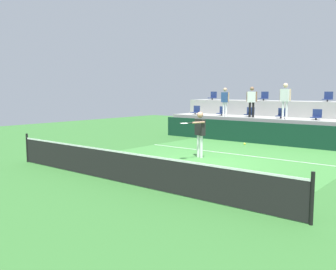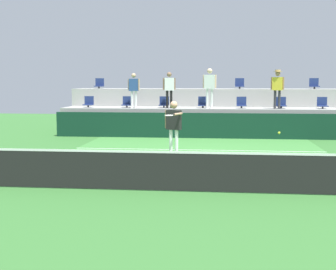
# 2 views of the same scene
# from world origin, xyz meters

# --- Properties ---
(ground_plane) EXTENTS (40.00, 40.00, 0.00)m
(ground_plane) POSITION_xyz_m (0.00, 0.00, 0.00)
(ground_plane) COLOR #336B2D
(court_inner_paint) EXTENTS (9.00, 10.00, 0.01)m
(court_inner_paint) POSITION_xyz_m (0.00, 1.00, 0.00)
(court_inner_paint) COLOR #3D7F38
(court_inner_paint) RESTS_ON ground_plane
(court_service_line) EXTENTS (9.00, 0.06, 0.00)m
(court_service_line) POSITION_xyz_m (0.00, 2.40, 0.01)
(court_service_line) COLOR white
(court_service_line) RESTS_ON ground_plane
(tennis_net) EXTENTS (10.48, 0.08, 1.07)m
(tennis_net) POSITION_xyz_m (0.00, -4.00, 0.50)
(tennis_net) COLOR black
(tennis_net) RESTS_ON ground_plane
(sponsor_backboard) EXTENTS (13.00, 0.16, 1.10)m
(sponsor_backboard) POSITION_xyz_m (0.00, 6.00, 0.55)
(sponsor_backboard) COLOR #0F3323
(sponsor_backboard) RESTS_ON ground_plane
(seating_tier_lower) EXTENTS (13.00, 1.80, 1.25)m
(seating_tier_lower) POSITION_xyz_m (0.00, 7.30, 0.62)
(seating_tier_lower) COLOR #9E9E99
(seating_tier_lower) RESTS_ON ground_plane
(seating_tier_upper) EXTENTS (13.00, 1.80, 2.10)m
(seating_tier_upper) POSITION_xyz_m (0.00, 9.10, 1.05)
(seating_tier_upper) COLOR #9E9E99
(seating_tier_upper) RESTS_ON ground_plane
(stadium_chair_lower_far_left) EXTENTS (0.44, 0.40, 0.52)m
(stadium_chair_lower_far_left) POSITION_xyz_m (-5.38, 7.23, 1.46)
(stadium_chair_lower_far_left) COLOR #2D2D33
(stadium_chair_lower_far_left) RESTS_ON seating_tier_lower
(stadium_chair_lower_left) EXTENTS (0.44, 0.40, 0.52)m
(stadium_chair_lower_left) POSITION_xyz_m (-3.54, 7.23, 1.46)
(stadium_chair_lower_left) COLOR #2D2D33
(stadium_chair_lower_left) RESTS_ON seating_tier_lower
(stadium_chair_lower_mid_left) EXTENTS (0.44, 0.40, 0.52)m
(stadium_chair_lower_mid_left) POSITION_xyz_m (-1.80, 7.23, 1.46)
(stadium_chair_lower_mid_left) COLOR #2D2D33
(stadium_chair_lower_mid_left) RESTS_ON seating_tier_lower
(stadium_chair_lower_center) EXTENTS (0.44, 0.40, 0.52)m
(stadium_chair_lower_center) POSITION_xyz_m (-0.00, 7.23, 1.46)
(stadium_chair_lower_center) COLOR #2D2D33
(stadium_chair_lower_center) RESTS_ON seating_tier_lower
(stadium_chair_lower_mid_right) EXTENTS (0.44, 0.40, 0.52)m
(stadium_chair_lower_mid_right) POSITION_xyz_m (1.75, 7.23, 1.46)
(stadium_chair_lower_mid_right) COLOR #2D2D33
(stadium_chair_lower_mid_right) RESTS_ON seating_tier_lower
(stadium_chair_lower_right) EXTENTS (0.44, 0.40, 0.52)m
(stadium_chair_lower_right) POSITION_xyz_m (3.53, 7.23, 1.46)
(stadium_chair_lower_right) COLOR #2D2D33
(stadium_chair_lower_right) RESTS_ON seating_tier_lower
(stadium_chair_lower_far_right) EXTENTS (0.44, 0.40, 0.52)m
(stadium_chair_lower_far_right) POSITION_xyz_m (5.33, 7.23, 1.46)
(stadium_chair_lower_far_right) COLOR #2D2D33
(stadium_chair_lower_far_right) RESTS_ON seating_tier_lower
(stadium_chair_upper_far_left) EXTENTS (0.44, 0.40, 0.52)m
(stadium_chair_upper_far_left) POSITION_xyz_m (-5.32, 9.03, 2.31)
(stadium_chair_upper_far_left) COLOR #2D2D33
(stadium_chair_upper_far_left) RESTS_ON seating_tier_upper
(stadium_chair_upper_left) EXTENTS (0.44, 0.40, 0.52)m
(stadium_chair_upper_left) POSITION_xyz_m (-1.82, 9.03, 2.31)
(stadium_chair_upper_left) COLOR #2D2D33
(stadium_chair_upper_left) RESTS_ON seating_tier_upper
(stadium_chair_upper_right) EXTENTS (0.44, 0.40, 0.52)m
(stadium_chair_upper_right) POSITION_xyz_m (1.74, 9.03, 2.31)
(stadium_chair_upper_right) COLOR #2D2D33
(stadium_chair_upper_right) RESTS_ON seating_tier_upper
(stadium_chair_upper_far_right) EXTENTS (0.44, 0.40, 0.52)m
(stadium_chair_upper_far_right) POSITION_xyz_m (5.30, 9.03, 2.31)
(stadium_chair_upper_far_right) COLOR #2D2D33
(stadium_chair_upper_far_right) RESTS_ON seating_tier_upper
(tennis_player) EXTENTS (0.60, 1.35, 1.83)m
(tennis_player) POSITION_xyz_m (-0.73, 0.80, 1.14)
(tennis_player) COLOR white
(tennis_player) RESTS_ON ground_plane
(spectator_in_grey) EXTENTS (0.57, 0.24, 1.58)m
(spectator_in_grey) POSITION_xyz_m (-3.14, 6.85, 2.19)
(spectator_in_grey) COLOR white
(spectator_in_grey) RESTS_ON seating_tier_lower
(spectator_in_white) EXTENTS (0.58, 0.26, 1.63)m
(spectator_in_white) POSITION_xyz_m (-1.51, 6.85, 2.22)
(spectator_in_white) COLOR black
(spectator_in_white) RESTS_ON seating_tier_lower
(spectator_leaning_on_rail) EXTENTS (0.62, 0.28, 1.79)m
(spectator_leaning_on_rail) POSITION_xyz_m (0.31, 6.85, 2.34)
(spectator_leaning_on_rail) COLOR white
(spectator_leaning_on_rail) RESTS_ON seating_tier_lower
(spectator_with_hat) EXTENTS (0.58, 0.48, 1.72)m
(spectator_with_hat) POSITION_xyz_m (3.30, 6.85, 2.31)
(spectator_with_hat) COLOR #2D2D33
(spectator_with_hat) RESTS_ON seating_tier_lower
(tennis_ball) EXTENTS (0.07, 0.07, 0.07)m
(tennis_ball) POSITION_xyz_m (2.37, -1.37, 1.07)
(tennis_ball) COLOR #CCE033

